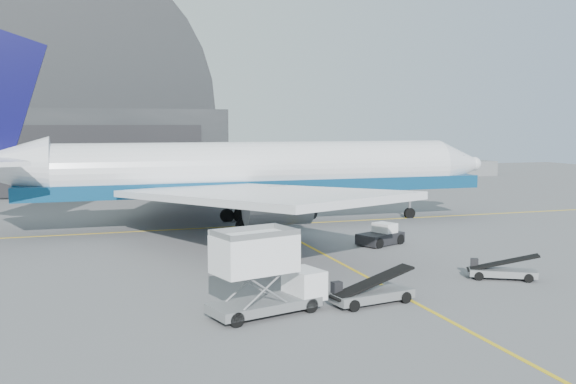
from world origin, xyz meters
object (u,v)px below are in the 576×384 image
object	(u,v)px
airliner	(240,172)
catering_truck	(263,274)
belt_loader_a	(371,293)
pushback_tug	(381,236)
belt_loader_b	(502,271)

from	to	relation	value
airliner	catering_truck	distance (m)	29.41
airliner	belt_loader_a	distance (m)	28.90
catering_truck	pushback_tug	xyz separation A→B (m)	(14.52, 15.95, -1.48)
catering_truck	belt_loader_b	bearing A→B (deg)	-6.02
belt_loader_a	belt_loader_b	bearing A→B (deg)	4.03
pushback_tug	belt_loader_a	xyz separation A→B (m)	(-8.35, -15.80, -0.08)
catering_truck	belt_loader_b	world-z (taller)	catering_truck
belt_loader_b	catering_truck	bearing A→B (deg)	-141.94
airliner	catering_truck	xyz separation A→B (m)	(-5.78, -28.67, -3.12)
airliner	belt_loader_a	world-z (taller)	airliner
catering_truck	belt_loader_b	xyz separation A→B (m)	(16.53, 2.81, -1.63)
airliner	belt_loader_b	xyz separation A→B (m)	(10.75, -25.86, -4.76)
pushback_tug	belt_loader_b	xyz separation A→B (m)	(2.02, -13.14, -0.15)
airliner	pushback_tug	distance (m)	16.10
belt_loader_a	belt_loader_b	world-z (taller)	belt_loader_a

